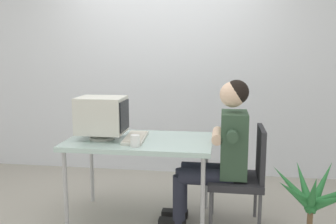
{
  "coord_description": "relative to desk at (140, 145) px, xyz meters",
  "views": [
    {
      "loc": [
        0.71,
        -3.11,
        1.52
      ],
      "look_at": [
        0.25,
        0.0,
        1.0
      ],
      "focal_mm": 39.42,
      "sensor_mm": 36.0,
      "label": 1
    }
  ],
  "objects": [
    {
      "name": "crt_monitor",
      "position": [
        -0.33,
        -0.04,
        0.26
      ],
      "size": [
        0.42,
        0.32,
        0.37
      ],
      "color": "silver",
      "rests_on": "desk"
    },
    {
      "name": "wall_back",
      "position": [
        0.3,
        1.4,
        0.81
      ],
      "size": [
        8.0,
        0.1,
        3.0
      ],
      "primitive_type": "cube",
      "color": "silver",
      "rests_on": "ground_plane"
    },
    {
      "name": "potted_plant",
      "position": [
        1.35,
        -0.55,
        -0.38
      ],
      "size": [
        0.62,
        0.58,
        0.76
      ],
      "color": "silver",
      "rests_on": "ground_plane"
    },
    {
      "name": "ground_plane",
      "position": [
        0.0,
        0.0,
        -0.69
      ],
      "size": [
        12.0,
        12.0,
        0.0
      ],
      "primitive_type": "plane",
      "color": "#9E998E"
    },
    {
      "name": "office_chair",
      "position": [
        0.91,
        -0.01,
        -0.21
      ],
      "size": [
        0.46,
        0.46,
        0.89
      ],
      "color": "#4C4C51",
      "rests_on": "ground_plane"
    },
    {
      "name": "keyboard",
      "position": [
        -0.04,
        -0.01,
        0.07
      ],
      "size": [
        0.21,
        0.48,
        0.03
      ],
      "color": "silver",
      "rests_on": "desk"
    },
    {
      "name": "desk_mug",
      "position": [
        0.02,
        -0.26,
        0.1
      ],
      "size": [
        0.08,
        0.09,
        0.1
      ],
      "color": "white",
      "rests_on": "desk"
    },
    {
      "name": "person_seated",
      "position": [
        0.7,
        -0.01,
        0.0
      ],
      "size": [
        0.75,
        0.55,
        1.28
      ],
      "color": "#334C38",
      "rests_on": "ground_plane"
    },
    {
      "name": "desk",
      "position": [
        0.0,
        0.0,
        0.0
      ],
      "size": [
        1.27,
        0.75,
        0.75
      ],
      "color": "#B7B7BC",
      "rests_on": "ground_plane"
    }
  ]
}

